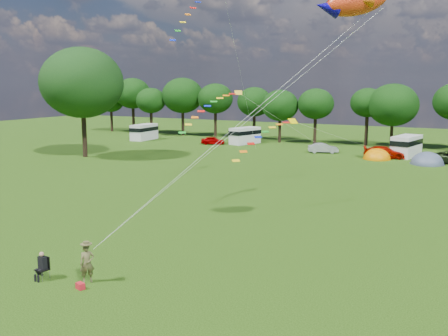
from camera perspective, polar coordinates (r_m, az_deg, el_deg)
The scene contains 18 objects.
ground_plane at distance 24.22m, azimuth -9.11°, elevation -12.24°, with size 180.00×180.00×0.00m, color black.
tree_line at distance 73.36m, azimuth 21.50°, elevation 6.96°, with size 102.98×10.98×10.27m.
big_tree at distance 63.32m, azimuth -15.93°, elevation 9.35°, with size 10.00×10.00×13.28m.
car_a at distance 74.02m, azimuth -1.26°, elevation 3.17°, with size 1.40×3.56×1.19m, color #A90001.
car_b at distance 66.13m, azimuth 11.27°, elevation 2.24°, with size 1.34×3.60×1.27m, color #979B9F.
car_c at distance 63.34m, azimuth 17.90°, elevation 1.72°, with size 2.04×4.85×1.45m, color #9F0D00.
campervan_a at distance 80.98m, azimuth -9.12°, elevation 4.14°, with size 2.40×5.17×2.48m.
campervan_b at distance 74.69m, azimuth 2.42°, elevation 3.78°, with size 3.43×5.40×2.46m.
campervan_c at distance 65.33m, azimuth 20.13°, elevation 2.43°, with size 3.23×5.67×2.62m.
tent_orange at distance 62.42m, azimuth 17.06°, elevation 1.00°, with size 3.29×3.60×2.57m.
tent_greyblue at distance 60.37m, azimuth 22.18°, elevation 0.42°, with size 3.73×4.08×2.77m.
kite_flyer at distance 23.91m, azimuth -15.38°, elevation -10.47°, with size 0.65×0.43×1.79m, color brown.
camp_chair at distance 24.93m, azimuth -20.00°, elevation -10.13°, with size 0.59×0.59×1.32m.
kite_bag at distance 23.51m, azimuth -16.10°, elevation -12.82°, with size 0.40×0.27×0.28m, color red.
fish_kite at distance 25.60m, azimuth 14.33°, elevation 18.01°, with size 3.60×3.17×2.04m.
streamer_kite_a at distance 51.15m, azimuth -2.56°, elevation 18.31°, with size 3.39×5.69×5.80m.
streamer_kite_b at distance 45.97m, azimuth -1.01°, elevation 7.24°, with size 4.42×4.72×3.84m.
streamer_kite_c at distance 35.99m, azimuth 5.33°, elevation 4.04°, with size 3.16×4.99×2.81m.
Camera 1 is at (13.69, -17.84, 8.99)m, focal length 40.00 mm.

